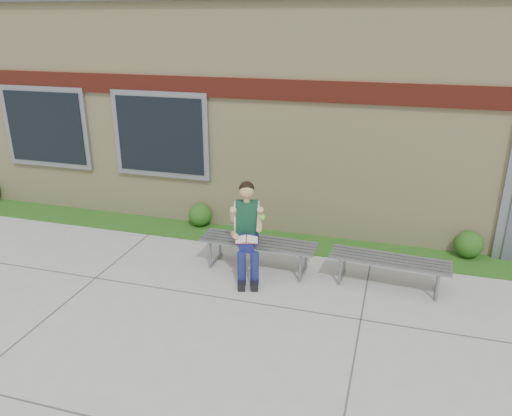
% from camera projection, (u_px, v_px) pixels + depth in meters
% --- Properties ---
extents(ground, '(80.00, 80.00, 0.00)m').
position_uv_depth(ground, '(278.00, 329.00, 6.38)').
color(ground, '#9E9E99').
rests_on(ground, ground).
extents(grass_strip, '(16.00, 0.80, 0.02)m').
position_uv_depth(grass_strip, '(314.00, 245.00, 8.71)').
color(grass_strip, '#265516').
rests_on(grass_strip, ground).
extents(school_building, '(16.20, 6.22, 4.20)m').
position_uv_depth(school_building, '(345.00, 97.00, 11.00)').
color(school_building, beige).
rests_on(school_building, ground).
extents(bench_left, '(1.84, 0.57, 0.47)m').
position_uv_depth(bench_left, '(258.00, 247.00, 7.80)').
color(bench_left, gray).
rests_on(bench_left, ground).
extents(bench_right, '(1.74, 0.59, 0.44)m').
position_uv_depth(bench_right, '(389.00, 265.00, 7.28)').
color(bench_right, gray).
rests_on(bench_right, ground).
extents(girl, '(0.62, 0.92, 1.45)m').
position_uv_depth(girl, '(247.00, 229.00, 7.50)').
color(girl, navy).
rests_on(girl, ground).
extents(shrub_mid, '(0.43, 0.43, 0.43)m').
position_uv_depth(shrub_mid, '(200.00, 215.00, 9.44)').
color(shrub_mid, '#265516').
rests_on(shrub_mid, grass_strip).
extents(shrub_east, '(0.45, 0.45, 0.45)m').
position_uv_depth(shrub_east, '(469.00, 244.00, 8.19)').
color(shrub_east, '#265516').
rests_on(shrub_east, grass_strip).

